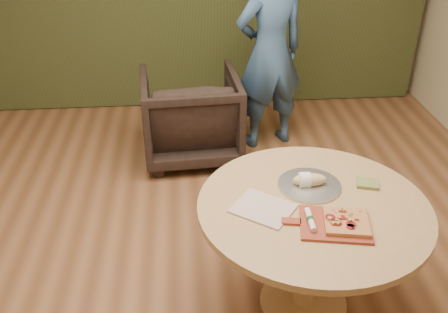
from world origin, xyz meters
TOP-DOWN VIEW (x-y plane):
  - room_shell at (0.00, 0.00)m, footprint 5.04×6.04m
  - pedestal_table at (0.53, -0.17)m, footprint 1.26×1.26m
  - pizza_paddle at (0.58, -0.35)m, footprint 0.47×0.34m
  - flatbread_pizza at (0.64, -0.36)m, footprint 0.26×0.26m
  - cutlery_roll at (0.47, -0.34)m, footprint 0.04×0.20m
  - newspaper at (0.25, -0.19)m, footprint 0.39×0.38m
  - serving_tray at (0.54, 0.00)m, footprint 0.36×0.36m
  - bread_roll at (0.53, 0.00)m, footprint 0.19×0.09m
  - green_packet at (0.88, -0.01)m, footprint 0.14×0.13m
  - armchair at (-0.09, 1.71)m, footprint 0.89×0.84m
  - person_standing at (0.62, 1.91)m, footprint 0.75×0.60m

SIDE VIEW (x-z plane):
  - armchair at x=-0.09m, z-range 0.00..0.86m
  - pedestal_table at x=0.53m, z-range 0.23..0.98m
  - newspaper at x=0.25m, z-range 0.75..0.76m
  - serving_tray at x=0.54m, z-range 0.75..0.77m
  - pizza_paddle at x=0.58m, z-range 0.75..0.77m
  - green_packet at x=0.88m, z-range 0.75..0.77m
  - flatbread_pizza at x=0.64m, z-range 0.76..0.80m
  - cutlery_roll at x=0.47m, z-range 0.76..0.80m
  - bread_roll at x=0.53m, z-range 0.75..0.84m
  - person_standing at x=0.62m, z-range 0.00..1.79m
  - room_shell at x=0.00m, z-range -0.02..2.82m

